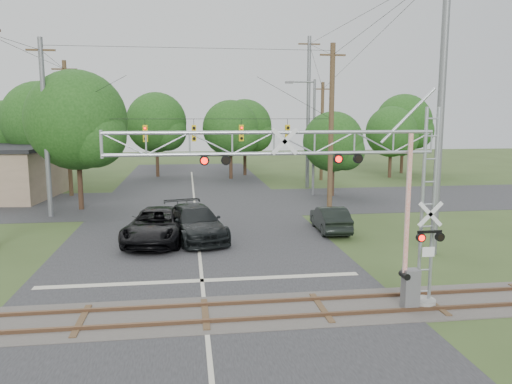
{
  "coord_description": "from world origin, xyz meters",
  "views": [
    {
      "loc": [
        -0.5,
        -13.94,
        6.6
      ],
      "look_at": [
        2.48,
        7.5,
        3.29
      ],
      "focal_mm": 35.0,
      "sensor_mm": 36.0,
      "label": 1
    }
  ],
  "objects": [
    {
      "name": "utility_poles",
      "position": [
        3.39,
        22.52,
        6.18
      ],
      "size": [
        25.47,
        28.36,
        13.84
      ],
      "color": "#493921",
      "rests_on": "ground"
    },
    {
      "name": "car_dark",
      "position": [
        -0.15,
        12.63,
        0.89
      ],
      "size": [
        3.92,
        6.57,
        1.78
      ],
      "primitive_type": "imported",
      "rotation": [
        0.0,
        0.0,
        0.25
      ],
      "color": "black",
      "rests_on": "ground"
    },
    {
      "name": "streetlight",
      "position": [
        9.71,
        26.3,
        5.33
      ],
      "size": [
        2.54,
        0.26,
        9.52
      ],
      "color": "slate",
      "rests_on": "ground"
    },
    {
      "name": "crossing_gantry",
      "position": [
        4.32,
        1.64,
        4.31
      ],
      "size": [
        11.12,
        0.88,
        6.9
      ],
      "color": "gray",
      "rests_on": "ground"
    },
    {
      "name": "suv_dark",
      "position": [
        7.61,
        13.34,
        0.73
      ],
      "size": [
        1.78,
        4.53,
        1.47
      ],
      "primitive_type": "imported",
      "rotation": [
        0.0,
        0.0,
        3.09
      ],
      "color": "black",
      "rests_on": "ground"
    },
    {
      "name": "sedan_silver",
      "position": [
        -1.35,
        15.49,
        0.68
      ],
      "size": [
        4.2,
        2.23,
        1.36
      ],
      "primitive_type": "imported",
      "rotation": [
        0.0,
        0.0,
        1.41
      ],
      "color": "#ACAFB4",
      "rests_on": "ground"
    },
    {
      "name": "railroad_track",
      "position": [
        0.0,
        2.0,
        0.03
      ],
      "size": [
        90.0,
        3.2,
        0.17
      ],
      "color": "#433E3A",
      "rests_on": "ground"
    },
    {
      "name": "traffic_signal_span",
      "position": [
        0.93,
        20.0,
        5.71
      ],
      "size": [
        19.34,
        0.36,
        11.5
      ],
      "color": "slate",
      "rests_on": "ground"
    },
    {
      "name": "ground",
      "position": [
        0.0,
        0.0,
        0.0
      ],
      "size": [
        160.0,
        160.0,
        0.0
      ],
      "primitive_type": "plane",
      "color": "#364821",
      "rests_on": "ground"
    },
    {
      "name": "road_cross",
      "position": [
        0.0,
        24.0,
        0.01
      ],
      "size": [
        90.0,
        12.0,
        0.02
      ],
      "primitive_type": "cube",
      "color": "#252527",
      "rests_on": "ground"
    },
    {
      "name": "road_main",
      "position": [
        0.0,
        10.0,
        0.01
      ],
      "size": [
        14.0,
        90.0,
        0.02
      ],
      "primitive_type": "cube",
      "color": "#252527",
      "rests_on": "ground"
    },
    {
      "name": "pickup_black",
      "position": [
        -2.13,
        12.26,
        0.88
      ],
      "size": [
        3.75,
        6.65,
        1.75
      ],
      "primitive_type": "imported",
      "rotation": [
        0.0,
        0.0,
        -0.14
      ],
      "color": "black",
      "rests_on": "ground"
    },
    {
      "name": "treeline",
      "position": [
        -2.6,
        35.64,
        5.8
      ],
      "size": [
        53.97,
        25.56,
        10.05
      ],
      "color": "#3B271A",
      "rests_on": "ground"
    }
  ]
}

